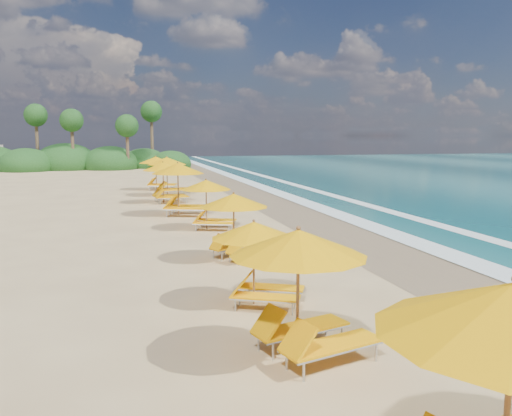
{
  "coord_description": "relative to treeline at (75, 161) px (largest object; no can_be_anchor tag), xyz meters",
  "views": [
    {
      "loc": [
        -4.85,
        -18.79,
        3.88
      ],
      "look_at": [
        0.0,
        0.0,
        1.2
      ],
      "focal_mm": 36.81,
      "sensor_mm": 36.0,
      "label": 1
    }
  ],
  "objects": [
    {
      "name": "station_5",
      "position": [
        8.65,
        -42.86,
        0.19
      ],
      "size": [
        2.73,
        2.68,
        2.12
      ],
      "rotation": [
        0.0,
        0.0,
        -0.35
      ],
      "color": "olive",
      "rests_on": "ground"
    },
    {
      "name": "station_4",
      "position": [
        8.58,
        -48.49,
        0.22
      ],
      "size": [
        2.87,
        2.86,
        2.17
      ],
      "rotation": [
        0.0,
        0.0,
        0.47
      ],
      "color": "olive",
      "rests_on": "ground"
    },
    {
      "name": "station_8",
      "position": [
        8.2,
        -29.88,
        0.45
      ],
      "size": [
        2.87,
        2.67,
        2.58
      ],
      "rotation": [
        0.0,
        0.0,
        0.06
      ],
      "color": "olive",
      "rests_on": "ground"
    },
    {
      "name": "station_2",
      "position": [
        8.12,
        -56.04,
        0.34
      ],
      "size": [
        2.98,
        2.89,
        2.39
      ],
      "rotation": [
        0.0,
        0.0,
        0.27
      ],
      "color": "olive",
      "rests_on": "ground"
    },
    {
      "name": "treeline",
      "position": [
        0.0,
        0.0,
        0.0
      ],
      "size": [
        25.8,
        8.8,
        9.74
      ],
      "color": "#163D14",
      "rests_on": "ground"
    },
    {
      "name": "station_3",
      "position": [
        8.12,
        -52.96,
        0.12
      ],
      "size": [
        2.63,
        2.62,
        2.0
      ],
      "rotation": [
        0.0,
        0.0,
        -0.46
      ],
      "color": "olive",
      "rests_on": "ground"
    },
    {
      "name": "station_9",
      "position": [
        7.74,
        -26.02,
        0.38
      ],
      "size": [
        3.06,
        2.96,
        2.46
      ],
      "rotation": [
        0.0,
        0.0,
        -0.26
      ],
      "color": "olive",
      "rests_on": "ground"
    },
    {
      "name": "ground",
      "position": [
        9.94,
        -45.51,
        -1.0
      ],
      "size": [
        160.0,
        160.0,
        0.0
      ],
      "primitive_type": "plane",
      "color": "tan",
      "rests_on": "ground"
    },
    {
      "name": "station_7",
      "position": [
        7.64,
        -33.63,
        0.36
      ],
      "size": [
        2.81,
        2.66,
        2.42
      ],
      "rotation": [
        0.0,
        0.0,
        0.12
      ],
      "color": "olive",
      "rests_on": "ground"
    },
    {
      "name": "surf_foam",
      "position": [
        16.64,
        -45.51,
        -0.97
      ],
      "size": [
        4.0,
        160.0,
        0.01
      ],
      "color": "white",
      "rests_on": "ground"
    },
    {
      "name": "station_6",
      "position": [
        7.97,
        -38.68,
        0.47
      ],
      "size": [
        3.36,
        3.29,
        2.62
      ],
      "rotation": [
        0.0,
        0.0,
        -0.34
      ],
      "color": "olive",
      "rests_on": "ground"
    },
    {
      "name": "wet_sand",
      "position": [
        13.94,
        -45.51,
        -0.99
      ],
      "size": [
        4.0,
        160.0,
        0.01
      ],
      "primitive_type": "cube",
      "color": "#887251",
      "rests_on": "ground"
    }
  ]
}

